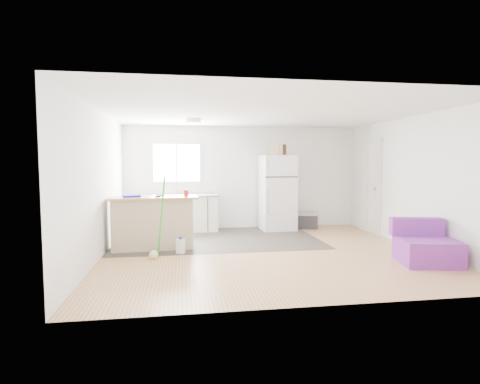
{
  "coord_description": "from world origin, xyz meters",
  "views": [
    {
      "loc": [
        -1.42,
        -6.26,
        1.55
      ],
      "look_at": [
        -0.35,
        0.7,
        1.0
      ],
      "focal_mm": 28.0,
      "sensor_mm": 36.0,
      "label": 1
    }
  ],
  "objects_px": {
    "kitchen_cabinets": "(177,213)",
    "cardboard_box": "(274,149)",
    "bottle_right": "(285,150)",
    "peninsula": "(153,222)",
    "cooler": "(307,220)",
    "cleaner_jug": "(180,246)",
    "purple_seat": "(425,247)",
    "mop": "(156,244)",
    "bottle_left": "(284,150)",
    "red_cup": "(186,193)",
    "refrigerator": "(277,193)",
    "blue_tray": "(131,196)"
  },
  "relations": [
    {
      "from": "kitchen_cabinets",
      "to": "cardboard_box",
      "type": "relative_size",
      "value": 6.27
    },
    {
      "from": "cardboard_box",
      "to": "bottle_right",
      "type": "distance_m",
      "value": 0.24
    },
    {
      "from": "kitchen_cabinets",
      "to": "bottle_right",
      "type": "distance_m",
      "value": 2.84
    },
    {
      "from": "peninsula",
      "to": "bottle_right",
      "type": "xyz_separation_m",
      "value": [
        2.86,
        1.51,
        1.37
      ]
    },
    {
      "from": "cooler",
      "to": "bottle_right",
      "type": "height_order",
      "value": "bottle_right"
    },
    {
      "from": "bottle_right",
      "to": "cleaner_jug",
      "type": "bearing_deg",
      "value": -140.23
    },
    {
      "from": "peninsula",
      "to": "purple_seat",
      "type": "relative_size",
      "value": 1.64
    },
    {
      "from": "kitchen_cabinets",
      "to": "mop",
      "type": "height_order",
      "value": "mop"
    },
    {
      "from": "peninsula",
      "to": "bottle_right",
      "type": "relative_size",
      "value": 6.32
    },
    {
      "from": "peninsula",
      "to": "bottle_left",
      "type": "height_order",
      "value": "bottle_left"
    },
    {
      "from": "bottle_right",
      "to": "mop",
      "type": "bearing_deg",
      "value": -141.2
    },
    {
      "from": "peninsula",
      "to": "cardboard_box",
      "type": "bearing_deg",
      "value": 25.36
    },
    {
      "from": "cooler",
      "to": "bottle_right",
      "type": "distance_m",
      "value": 1.76
    },
    {
      "from": "peninsula",
      "to": "mop",
      "type": "xyz_separation_m",
      "value": [
        0.1,
        -0.71,
        -0.25
      ]
    },
    {
      "from": "cooler",
      "to": "red_cup",
      "type": "relative_size",
      "value": 4.74
    },
    {
      "from": "peninsula",
      "to": "mop",
      "type": "distance_m",
      "value": 0.76
    },
    {
      "from": "cooler",
      "to": "bottle_left",
      "type": "bearing_deg",
      "value": -152.98
    },
    {
      "from": "refrigerator",
      "to": "purple_seat",
      "type": "distance_m",
      "value": 3.59
    },
    {
      "from": "peninsula",
      "to": "cardboard_box",
      "type": "xyz_separation_m",
      "value": [
        2.62,
        1.51,
        1.39
      ]
    },
    {
      "from": "mop",
      "to": "red_cup",
      "type": "relative_size",
      "value": 11.15
    },
    {
      "from": "mop",
      "to": "purple_seat",
      "type": "bearing_deg",
      "value": -37.78
    },
    {
      "from": "kitchen_cabinets",
      "to": "refrigerator",
      "type": "relative_size",
      "value": 1.09
    },
    {
      "from": "red_cup",
      "to": "cardboard_box",
      "type": "xyz_separation_m",
      "value": [
        2.02,
        1.5,
        0.86
      ]
    },
    {
      "from": "bottle_left",
      "to": "refrigerator",
      "type": "bearing_deg",
      "value": 161.97
    },
    {
      "from": "peninsula",
      "to": "red_cup",
      "type": "xyz_separation_m",
      "value": [
        0.6,
        0.0,
        0.53
      ]
    },
    {
      "from": "refrigerator",
      "to": "cardboard_box",
      "type": "bearing_deg",
      "value": -154.14
    },
    {
      "from": "cleaner_jug",
      "to": "cardboard_box",
      "type": "relative_size",
      "value": 0.98
    },
    {
      "from": "refrigerator",
      "to": "cardboard_box",
      "type": "relative_size",
      "value": 5.73
    },
    {
      "from": "cleaner_jug",
      "to": "bottle_right",
      "type": "relative_size",
      "value": 1.17
    },
    {
      "from": "cleaner_jug",
      "to": "bottle_left",
      "type": "relative_size",
      "value": 1.17
    },
    {
      "from": "kitchen_cabinets",
      "to": "peninsula",
      "type": "bearing_deg",
      "value": -105.86
    },
    {
      "from": "cooler",
      "to": "bottle_left",
      "type": "height_order",
      "value": "bottle_left"
    },
    {
      "from": "mop",
      "to": "blue_tray",
      "type": "distance_m",
      "value": 1.08
    },
    {
      "from": "refrigerator",
      "to": "red_cup",
      "type": "xyz_separation_m",
      "value": [
        -2.1,
        -1.55,
        0.15
      ]
    },
    {
      "from": "cleaner_jug",
      "to": "mop",
      "type": "height_order",
      "value": "mop"
    },
    {
      "from": "refrigerator",
      "to": "blue_tray",
      "type": "height_order",
      "value": "refrigerator"
    },
    {
      "from": "purple_seat",
      "to": "blue_tray",
      "type": "relative_size",
      "value": 3.2
    },
    {
      "from": "cooler",
      "to": "refrigerator",
      "type": "bearing_deg",
      "value": -158.46
    },
    {
      "from": "refrigerator",
      "to": "kitchen_cabinets",
      "type": "bearing_deg",
      "value": 175.12
    },
    {
      "from": "kitchen_cabinets",
      "to": "bottle_right",
      "type": "bearing_deg",
      "value": -4.86
    },
    {
      "from": "red_cup",
      "to": "blue_tray",
      "type": "xyz_separation_m",
      "value": [
        -0.96,
        -0.06,
        -0.04
      ]
    },
    {
      "from": "red_cup",
      "to": "cooler",
      "type": "bearing_deg",
      "value": 29.55
    },
    {
      "from": "purple_seat",
      "to": "blue_tray",
      "type": "height_order",
      "value": "blue_tray"
    },
    {
      "from": "cleaner_jug",
      "to": "cardboard_box",
      "type": "distance_m",
      "value": 3.38
    },
    {
      "from": "cooler",
      "to": "purple_seat",
      "type": "xyz_separation_m",
      "value": [
        0.79,
        -3.25,
        0.05
      ]
    },
    {
      "from": "red_cup",
      "to": "bottle_right",
      "type": "distance_m",
      "value": 2.85
    },
    {
      "from": "refrigerator",
      "to": "cleaner_jug",
      "type": "distance_m",
      "value": 3.08
    },
    {
      "from": "cooler",
      "to": "mop",
      "type": "relative_size",
      "value": 0.42
    },
    {
      "from": "cleaner_jug",
      "to": "bottle_left",
      "type": "height_order",
      "value": "bottle_left"
    },
    {
      "from": "purple_seat",
      "to": "bottle_left",
      "type": "distance_m",
      "value": 3.79
    }
  ]
}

